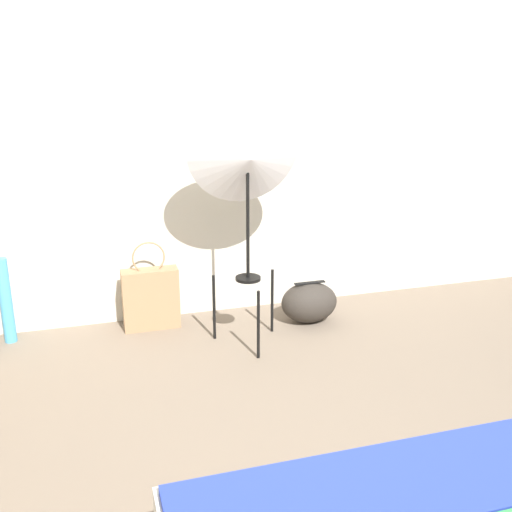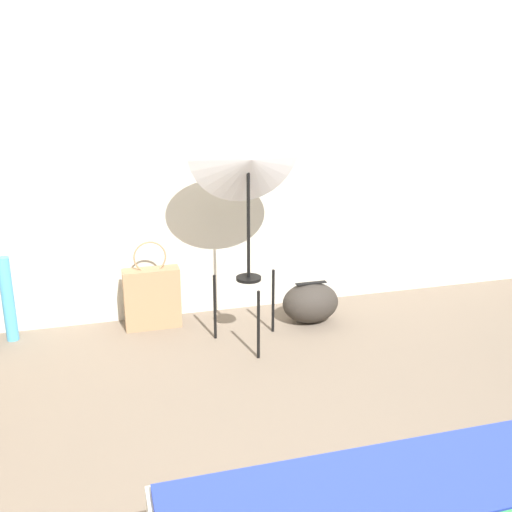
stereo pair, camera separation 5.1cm
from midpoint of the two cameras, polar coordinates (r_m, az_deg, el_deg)
wall_back at (r=4.34m, az=-1.92°, el=11.16°), size 8.00×0.05×2.60m
photo_umbrella at (r=3.74m, az=-0.36°, el=9.53°), size 0.74×0.43×1.66m
tote_bag at (r=4.31m, az=-9.53°, el=-3.90°), size 0.39×0.13×0.64m
duffel_bag at (r=4.38m, az=5.54°, el=-4.44°), size 0.42×0.30×0.30m
paper_roll at (r=4.35m, az=-22.24°, el=-3.84°), size 0.08×0.08×0.59m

